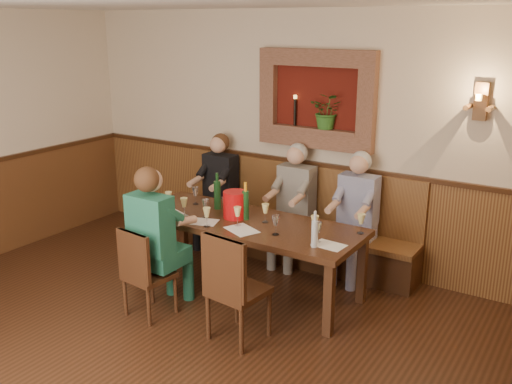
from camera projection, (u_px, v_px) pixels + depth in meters
ground_plane at (113, 379)px, 4.42m from camera, size 6.00×6.00×0.00m
room_shell at (93, 139)px, 3.87m from camera, size 6.04×6.04×2.82m
wainscoting at (108, 311)px, 4.25m from camera, size 6.02×6.02×1.15m
wall_niche at (319, 104)px, 6.15m from camera, size 1.36×0.30×1.06m
wall_sconce at (481, 102)px, 5.24m from camera, size 0.25×0.20×0.35m
dining_table at (245, 227)px, 5.72m from camera, size 2.40×0.90×0.75m
bench at (290, 232)px, 6.58m from camera, size 3.00×0.45×1.11m
chair_near_left at (149, 290)px, 5.32m from camera, size 0.42×0.42×0.87m
chair_near_right at (237, 308)px, 4.90m from camera, size 0.48×0.48×0.99m
person_bench_left at (217, 201)px, 6.93m from camera, size 0.40×0.49×1.38m
person_bench_mid at (292, 216)px, 6.38m from camera, size 0.40×0.49×1.38m
person_bench_right at (354, 228)px, 6.00m from camera, size 0.40×0.49×1.38m
person_chair_front at (159, 251)px, 5.35m from camera, size 0.42×0.52×1.43m
spittoon_bucket at (235, 205)px, 5.74m from camera, size 0.26×0.26×0.27m
wine_bottle_green_a at (246, 204)px, 5.68m from camera, size 0.09×0.09×0.38m
wine_bottle_green_b at (217, 194)px, 6.01m from camera, size 0.08×0.08×0.39m
water_bottle at (315, 233)px, 4.99m from camera, size 0.07×0.07×0.33m
tasting_sheet_a at (173, 214)px, 5.88m from camera, size 0.34×0.29×0.00m
tasting_sheet_b at (242, 230)px, 5.43m from camera, size 0.39×0.34×0.00m
tasting_sheet_c at (329, 245)px, 5.06m from camera, size 0.29×0.22×0.00m
tasting_sheet_d at (203, 222)px, 5.65m from camera, size 0.34×0.29×0.00m
wine_glass_0 at (169, 201)px, 6.01m from camera, size 0.08×0.08×0.19m
wine_glass_1 at (195, 196)px, 6.18m from camera, size 0.08×0.08×0.19m
wine_glass_2 at (184, 207)px, 5.80m from camera, size 0.08×0.08×0.19m
wine_glass_3 at (225, 206)px, 5.84m from camera, size 0.08×0.08×0.19m
wine_glass_4 at (238, 216)px, 5.52m from camera, size 0.08×0.08×0.19m
wine_glass_5 at (265, 213)px, 5.62m from camera, size 0.08×0.08×0.19m
wine_glass_6 at (276, 225)px, 5.28m from camera, size 0.08×0.08×0.19m
wine_glass_7 at (315, 226)px, 5.27m from camera, size 0.08×0.08×0.19m
wine_glass_8 at (318, 232)px, 5.10m from camera, size 0.08×0.08×0.19m
wine_glass_9 at (207, 217)px, 5.50m from camera, size 0.08×0.08×0.19m
wine_glass_10 at (205, 208)px, 5.76m from camera, size 0.08×0.08×0.19m
wine_glass_11 at (361, 224)px, 5.32m from camera, size 0.08×0.08×0.19m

